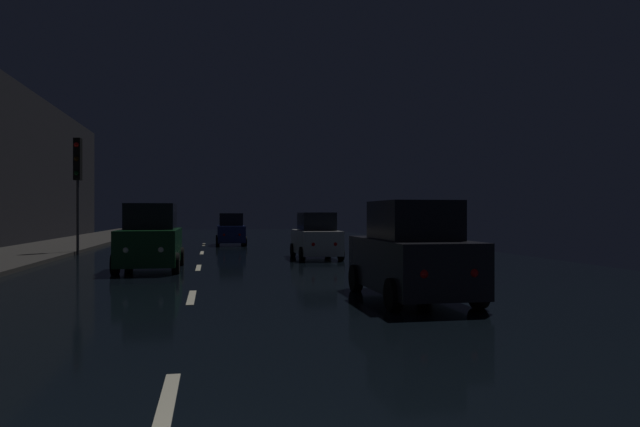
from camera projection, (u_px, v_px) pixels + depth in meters
The scene contains 8 objects.
ground at pixel (202, 254), 26.66m from camera, with size 27.96×84.00×0.02m, color black.
sidewalk_left at pixel (20, 254), 25.22m from camera, with size 4.40×84.00×0.15m, color #33302D.
lane_centerline at pixel (200, 261), 22.30m from camera, with size 0.16×31.86×0.01m.
traffic_light_far_left at pixel (78, 169), 25.96m from camera, with size 0.34×0.47×5.25m.
car_approaching_headlights at pixel (151, 239), 19.08m from camera, with size 2.00×4.33×2.18m.
car_parked_right_near at pixel (412, 254), 12.47m from camera, with size 1.95×4.21×2.12m.
car_distant_taillights at pixel (231, 231), 33.87m from camera, with size 1.72×3.72×1.87m.
car_parked_right_far at pixel (316, 237), 23.83m from camera, with size 1.74×3.76×1.89m.
Camera 1 is at (0.42, -2.71, 1.85)m, focal length 32.44 mm.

